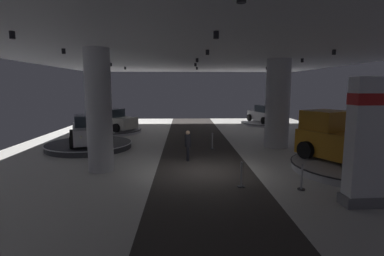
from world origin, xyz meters
name	(u,v)px	position (x,y,z in m)	size (l,w,h in m)	color
ground	(204,172)	(0.00, 0.00, -0.02)	(24.00, 44.00, 0.06)	silver
ceiling_with_spotlights	(205,46)	(0.00, 0.00, 5.55)	(24.00, 44.00, 0.39)	silver
column_right	(278,104)	(4.96, 5.31, 2.75)	(1.49, 1.49, 5.50)	silver
column_left	(99,111)	(-4.73, 0.27, 2.75)	(1.14, 1.14, 5.50)	silver
brand_sign_pylon	(366,141)	(4.82, -4.02, 2.13)	(1.29, 0.70, 4.13)	slate
display_platform_mid_left	(89,145)	(-6.82, 5.15, 0.20)	(5.21, 5.21, 0.37)	#333338
display_car_mid_left	(88,130)	(-6.84, 5.18, 1.13)	(3.31, 4.56, 1.71)	silver
display_platform_deep_right	(265,123)	(7.27, 16.30, 0.14)	(4.76, 4.76, 0.24)	silver
display_car_deep_right	(265,115)	(7.28, 16.27, 1.01)	(3.06, 4.52, 1.71)	silver
display_platform_far_left	(112,131)	(-6.92, 11.41, 0.15)	(4.83, 4.83, 0.27)	silver
display_car_far_left	(111,120)	(-6.95, 11.43, 1.04)	(4.53, 3.72, 1.71)	silver
display_platform_near_right	(356,167)	(6.87, -0.27, 0.19)	(5.68, 5.68, 0.35)	#B7B7BC
pickup_truck_near_right	(351,143)	(6.73, 0.01, 1.29)	(4.43, 5.67, 2.30)	#B77519
visitor_walking_near	(188,144)	(-0.73, 1.92, 0.91)	(0.32, 0.32, 1.59)	black
stanchion_a	(302,180)	(3.46, -2.54, 0.37)	(0.28, 0.28, 1.01)	#333338
stanchion_b	(212,143)	(0.83, 4.76, 0.37)	(0.28, 0.28, 1.01)	#333338
stanchion_c	(241,178)	(1.26, -2.18, 0.37)	(0.28, 0.28, 1.01)	#333338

